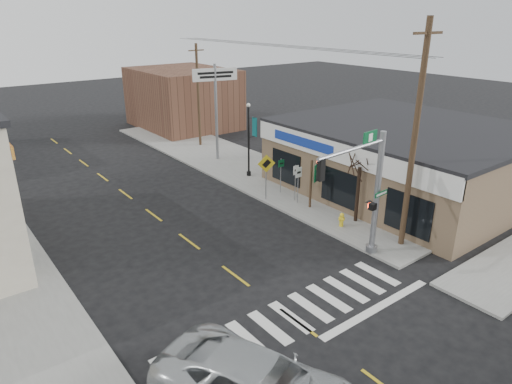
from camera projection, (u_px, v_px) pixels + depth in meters
ground at (298, 322)px, 16.67m from camera, size 140.00×140.00×0.00m
sidewalk_right at (268, 177)px, 31.35m from camera, size 6.00×38.00×0.13m
center_line at (189, 241)px, 22.59m from camera, size 0.12×56.00×0.01m
crosswalk at (291, 317)px, 16.97m from camera, size 11.00×2.20×0.01m
thrift_store at (406, 159)px, 28.58m from camera, size 12.00×14.00×4.00m
bldg_distant_right at (183, 98)px, 44.62m from camera, size 8.00×10.00×5.60m
traffic_signal_pole at (368, 184)px, 19.72m from camera, size 4.68×0.37×5.92m
guide_sign at (320, 175)px, 25.97m from camera, size 1.61×0.14×2.82m
fire_hydrant at (342, 219)px, 23.78m from camera, size 0.23×0.23×0.75m
ped_crossing_sign at (266, 169)px, 26.73m from camera, size 1.08×0.08×2.78m
lamp_post at (249, 134)px, 30.42m from camera, size 0.65×0.51×4.97m
dance_center_sign at (215, 89)px, 33.15m from camera, size 3.32×0.21×7.07m
bare_tree at (361, 157)px, 23.26m from camera, size 2.26×2.26×4.53m
shrub_front at (382, 198)px, 26.17m from camera, size 1.36×1.36×1.02m
shrub_back at (319, 189)px, 28.01m from camera, size 1.00×1.00×0.75m
utility_pole_near at (415, 137)px, 20.20m from camera, size 1.80×0.27×10.34m
utility_pole_far at (198, 95)px, 37.23m from camera, size 1.43×0.21×8.23m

